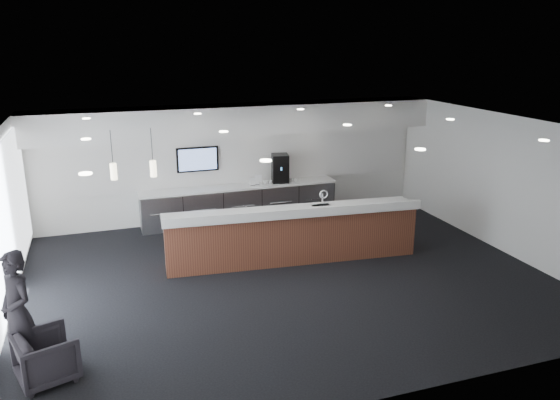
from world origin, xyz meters
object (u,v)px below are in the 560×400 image
object	(u,v)px
armchair	(46,357)
lounge_guest	(18,312)
service_counter	(292,234)
coffee_machine	(280,168)

from	to	relation	value
armchair	lounge_guest	distance (m)	0.76
service_counter	armchair	size ratio (longest dim) A/B	7.08
service_counter	coffee_machine	size ratio (longest dim) A/B	7.46
service_counter	coffee_machine	world-z (taller)	coffee_machine
service_counter	coffee_machine	bearing A→B (deg)	81.26
service_counter	lounge_guest	xyz separation A→B (m)	(-5.00, -2.53, 0.32)
service_counter	lounge_guest	world-z (taller)	lounge_guest
service_counter	armchair	distance (m)	5.51
service_counter	lounge_guest	size ratio (longest dim) A/B	3.05
coffee_machine	lounge_guest	bearing A→B (deg)	-125.11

